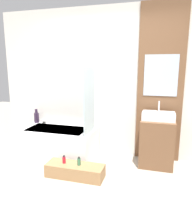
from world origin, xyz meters
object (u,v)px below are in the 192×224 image
object	(u,v)px
bottle_soap_secondary	(79,162)
vase_tall_dark	(37,117)
wooden_step_bench	(75,171)
bottle_soap_primary	(64,160)
bathtub	(57,142)
sink	(158,116)
vase_round_light	(44,121)

from	to	relation	value
bottle_soap_secondary	vase_tall_dark	bearing A→B (deg)	143.22
wooden_step_bench	bottle_soap_primary	size ratio (longest dim) A/B	7.21
wooden_step_bench	bottle_soap_secondary	world-z (taller)	bottle_soap_secondary
bathtub	vase_tall_dark	size ratio (longest dim) A/B	4.96
bottle_soap_primary	vase_tall_dark	bearing A→B (deg)	137.23
sink	vase_tall_dark	distance (m)	2.31
vase_round_light	bottle_soap_primary	world-z (taller)	vase_round_light
vase_tall_dark	bottle_soap_primary	bearing A→B (deg)	-42.77
vase_tall_dark	bottle_soap_secondary	size ratio (longest dim) A/B	2.19
sink	bottle_soap_secondary	world-z (taller)	sink
wooden_step_bench	vase_round_light	bearing A→B (deg)	137.35
bottle_soap_primary	bottle_soap_secondary	size ratio (longest dim) A/B	0.96
bathtub	bottle_soap_primary	xyz separation A→B (m)	(0.42, -0.63, -0.01)
vase_round_light	vase_tall_dark	bearing A→B (deg)	179.74
wooden_step_bench	vase_round_light	world-z (taller)	vase_round_light
bathtub	vase_tall_dark	xyz separation A→B (m)	(-0.57, 0.29, 0.36)
vase_tall_dark	bottle_soap_secondary	bearing A→B (deg)	-36.78
bathtub	bottle_soap_secondary	size ratio (longest dim) A/B	10.86
bathtub	sink	bearing A→B (deg)	4.01
vase_round_light	bottle_soap_primary	distance (m)	1.27
wooden_step_bench	bottle_soap_primary	distance (m)	0.23
wooden_step_bench	vase_tall_dark	world-z (taller)	vase_tall_dark
bottle_soap_secondary	bottle_soap_primary	bearing A→B (deg)	180.00
wooden_step_bench	bottle_soap_primary	world-z (taller)	bottle_soap_primary
wooden_step_bench	sink	size ratio (longest dim) A/B	1.71
vase_round_light	bottle_soap_secondary	xyz separation A→B (m)	(1.06, -0.92, -0.31)
wooden_step_bench	vase_tall_dark	size ratio (longest dim) A/B	3.16
vase_round_light	bathtub	bearing A→B (deg)	-35.12
vase_round_light	bottle_soap_secondary	bearing A→B (deg)	-40.88
wooden_step_bench	sink	distance (m)	1.54
bathtub	wooden_step_bench	world-z (taller)	bathtub
bathtub	vase_round_light	xyz separation A→B (m)	(-0.41, 0.29, 0.30)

